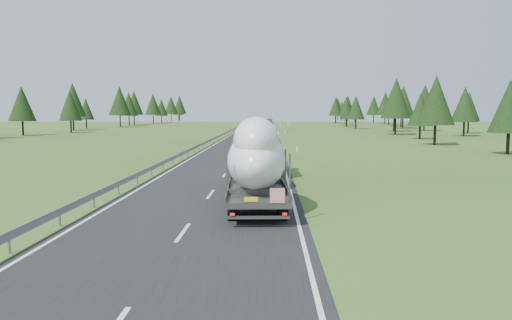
{
  "coord_description": "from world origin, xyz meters",
  "views": [
    {
      "loc": [
        3.41,
        -28.01,
        4.72
      ],
      "look_at": [
        2.6,
        -0.2,
        2.01
      ],
      "focal_mm": 35.0,
      "sensor_mm": 36.0,
      "label": 1
    }
  ],
  "objects_px": {
    "highway_sign": "(288,125)",
    "boat_truck": "(256,155)",
    "distant_van": "(253,123)",
    "distant_car_blue": "(261,119)",
    "distant_car_dark": "(269,122)"
  },
  "relations": [
    {
      "from": "distant_car_dark",
      "to": "distant_van",
      "type": "bearing_deg",
      "value": -113.81
    },
    {
      "from": "boat_truck",
      "to": "distant_car_dark",
      "type": "xyz_separation_m",
      "value": [
        0.25,
        164.03,
        -1.57
      ]
    },
    {
      "from": "highway_sign",
      "to": "distant_car_blue",
      "type": "xyz_separation_m",
      "value": [
        -8.58,
        146.12,
        -1.01
      ]
    },
    {
      "from": "distant_car_blue",
      "to": "distant_van",
      "type": "bearing_deg",
      "value": -93.33
    },
    {
      "from": "highway_sign",
      "to": "boat_truck",
      "type": "bearing_deg",
      "value": -93.31
    },
    {
      "from": "highway_sign",
      "to": "distant_car_blue",
      "type": "relative_size",
      "value": 0.54
    },
    {
      "from": "distant_van",
      "to": "distant_car_dark",
      "type": "distance_m",
      "value": 12.89
    },
    {
      "from": "distant_van",
      "to": "distant_car_blue",
      "type": "distance_m",
      "value": 73.12
    },
    {
      "from": "boat_truck",
      "to": "distant_car_blue",
      "type": "relative_size",
      "value": 4.05
    },
    {
      "from": "distant_car_dark",
      "to": "distant_car_blue",
      "type": "height_order",
      "value": "distant_car_blue"
    },
    {
      "from": "boat_truck",
      "to": "distant_car_dark",
      "type": "bearing_deg",
      "value": 89.91
    },
    {
      "from": "boat_truck",
      "to": "distant_car_blue",
      "type": "height_order",
      "value": "boat_truck"
    },
    {
      "from": "boat_truck",
      "to": "highway_sign",
      "type": "bearing_deg",
      "value": 86.69
    },
    {
      "from": "distant_van",
      "to": "distant_car_blue",
      "type": "height_order",
      "value": "distant_car_blue"
    },
    {
      "from": "boat_truck",
      "to": "distant_van",
      "type": "bearing_deg",
      "value": 92.04
    }
  ]
}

